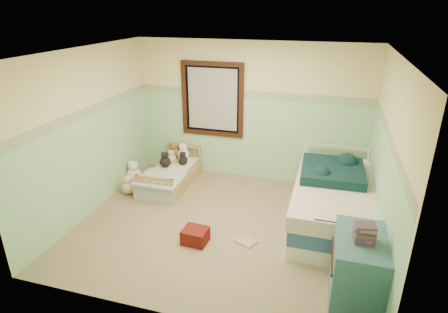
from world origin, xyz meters
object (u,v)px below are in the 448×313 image
(toddler_bed_frame, at_px, (171,180))
(floor_book, at_px, (246,241))
(twin_bed_frame, at_px, (331,217))
(dresser, at_px, (357,272))
(plush_floor_tan, at_px, (129,188))
(red_pillow, at_px, (195,236))
(plush_floor_cream, at_px, (134,176))

(toddler_bed_frame, bearing_deg, floor_book, -38.35)
(twin_bed_frame, bearing_deg, dresser, -79.98)
(twin_bed_frame, relative_size, dresser, 2.56)
(plush_floor_tan, xyz_separation_m, red_pillow, (1.60, -1.02, -0.01))
(toddler_bed_frame, relative_size, plush_floor_cream, 4.74)
(red_pillow, bearing_deg, twin_bed_frame, 29.59)
(dresser, bearing_deg, plush_floor_cream, 152.17)
(red_pillow, bearing_deg, dresser, -15.41)
(plush_floor_tan, height_order, twin_bed_frame, plush_floor_tan)
(toddler_bed_frame, relative_size, red_pillow, 4.10)
(floor_book, bearing_deg, plush_floor_cream, 178.90)
(toddler_bed_frame, height_order, floor_book, toddler_bed_frame)
(twin_bed_frame, bearing_deg, toddler_bed_frame, 169.12)
(plush_floor_tan, relative_size, floor_book, 0.87)
(plush_floor_tan, distance_m, dresser, 4.00)
(twin_bed_frame, bearing_deg, plush_floor_tan, 179.86)
(plush_floor_cream, relative_size, red_pillow, 0.87)
(red_pillow, bearing_deg, plush_floor_cream, 140.33)
(plush_floor_cream, height_order, dresser, dresser)
(toddler_bed_frame, relative_size, floor_book, 5.24)
(plush_floor_cream, distance_m, twin_bed_frame, 3.53)
(plush_floor_cream, xyz_separation_m, plush_floor_tan, (0.12, -0.41, -0.03))
(plush_floor_tan, bearing_deg, plush_floor_cream, 105.92)
(dresser, xyz_separation_m, red_pillow, (-2.06, 0.57, -0.31))
(toddler_bed_frame, distance_m, dresser, 3.77)
(toddler_bed_frame, relative_size, twin_bed_frame, 0.64)
(plush_floor_cream, distance_m, red_pillow, 2.24)
(toddler_bed_frame, height_order, twin_bed_frame, twin_bed_frame)
(dresser, relative_size, red_pillow, 2.51)
(red_pillow, bearing_deg, toddler_bed_frame, 123.92)
(red_pillow, distance_m, floor_book, 0.70)
(dresser, height_order, floor_book, dresser)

